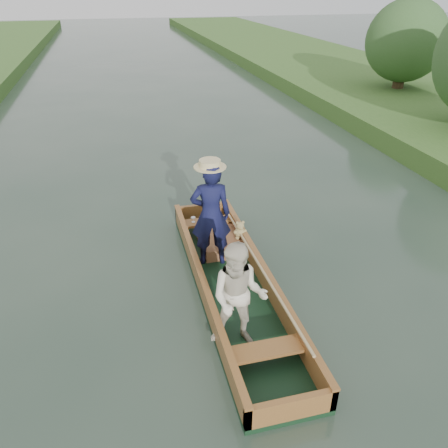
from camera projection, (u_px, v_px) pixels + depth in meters
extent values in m
plane|color=#283D30|center=(233.00, 292.00, 7.08)|extent=(120.00, 120.00, 0.00)
cylinder|color=#47331E|center=(399.00, 78.00, 17.56)|extent=(0.44, 0.44, 1.98)
sphere|color=#2D5221|center=(406.00, 41.00, 16.88)|extent=(3.08, 3.08, 3.08)
sphere|color=#2D5221|center=(413.00, 50.00, 17.46)|extent=(2.20, 2.20, 2.20)
cube|color=black|center=(233.00, 290.00, 7.06)|extent=(1.10, 5.00, 0.08)
cube|color=#955C2E|center=(202.00, 285.00, 6.85)|extent=(0.08, 5.00, 0.32)
cube|color=#955C2E|center=(264.00, 276.00, 7.07)|extent=(0.08, 5.00, 0.32)
cube|color=#955C2E|center=(202.00, 211.00, 9.04)|extent=(1.10, 0.08, 0.32)
cube|color=#955C2E|center=(291.00, 408.00, 4.88)|extent=(1.10, 0.08, 0.32)
cube|color=#955C2E|center=(202.00, 276.00, 6.77)|extent=(0.10, 5.00, 0.04)
cube|color=#955C2E|center=(264.00, 267.00, 6.99)|extent=(0.10, 5.00, 0.04)
cube|color=#955C2E|center=(208.00, 222.00, 8.54)|extent=(0.94, 0.30, 0.05)
cube|color=#955C2E|center=(266.00, 350.00, 5.58)|extent=(0.94, 0.30, 0.05)
imported|color=#111338|center=(211.00, 215.00, 7.27)|extent=(0.73, 0.54, 1.86)
cylinder|color=beige|center=(210.00, 165.00, 6.84)|extent=(0.52, 0.52, 0.12)
imported|color=beige|center=(239.00, 297.00, 5.63)|extent=(0.92, 0.83, 1.55)
cube|color=brown|center=(224.00, 242.00, 8.09)|extent=(0.85, 0.90, 0.22)
sphere|color=tan|center=(240.00, 232.00, 7.96)|extent=(0.20, 0.20, 0.20)
sphere|color=tan|center=(240.00, 226.00, 7.87)|extent=(0.15, 0.15, 0.15)
sphere|color=tan|center=(237.00, 223.00, 7.83)|extent=(0.06, 0.06, 0.06)
sphere|color=tan|center=(243.00, 222.00, 7.85)|extent=(0.06, 0.06, 0.06)
sphere|color=tan|center=(241.00, 228.00, 7.83)|extent=(0.06, 0.06, 0.06)
sphere|color=tan|center=(235.00, 232.00, 7.91)|extent=(0.07, 0.07, 0.07)
sphere|color=tan|center=(245.00, 231.00, 7.94)|extent=(0.07, 0.07, 0.07)
sphere|color=tan|center=(238.00, 238.00, 7.96)|extent=(0.08, 0.08, 0.08)
sphere|color=tan|center=(243.00, 237.00, 7.98)|extent=(0.08, 0.08, 0.08)
cylinder|color=silver|center=(193.00, 222.00, 8.47)|extent=(0.07, 0.07, 0.01)
cylinder|color=silver|center=(193.00, 220.00, 8.45)|extent=(0.01, 0.01, 0.08)
ellipsoid|color=silver|center=(193.00, 218.00, 8.42)|extent=(0.09, 0.09, 0.05)
cylinder|color=tan|center=(259.00, 265.00, 6.96)|extent=(0.04, 4.15, 0.19)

